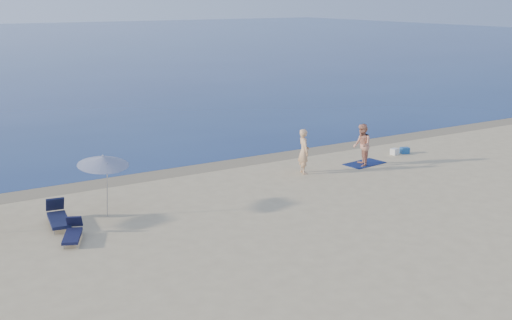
{
  "coord_description": "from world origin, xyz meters",
  "views": [
    {
      "loc": [
        -14.14,
        -5.51,
        7.49
      ],
      "look_at": [
        -1.02,
        16.0,
        1.0
      ],
      "focal_mm": 45.0,
      "sensor_mm": 36.0,
      "label": 1
    }
  ],
  "objects_px": {
    "umbrella_near": "(103,161)",
    "person_right": "(362,145)",
    "blue_cooler": "(405,150)",
    "person_left": "(304,151)"
  },
  "relations": [
    {
      "from": "person_left",
      "to": "blue_cooler",
      "type": "height_order",
      "value": "person_left"
    },
    {
      "from": "person_left",
      "to": "person_right",
      "type": "distance_m",
      "value": 2.98
    },
    {
      "from": "person_left",
      "to": "blue_cooler",
      "type": "relative_size",
      "value": 4.73
    },
    {
      "from": "umbrella_near",
      "to": "person_right",
      "type": "bearing_deg",
      "value": -1.53
    },
    {
      "from": "person_right",
      "to": "umbrella_near",
      "type": "distance_m",
      "value": 12.13
    },
    {
      "from": "person_left",
      "to": "blue_cooler",
      "type": "xyz_separation_m",
      "value": [
        6.31,
        0.35,
        -0.83
      ]
    },
    {
      "from": "blue_cooler",
      "to": "umbrella_near",
      "type": "xyz_separation_m",
      "value": [
        -15.42,
        -1.24,
        1.83
      ]
    },
    {
      "from": "person_right",
      "to": "blue_cooler",
      "type": "distance_m",
      "value": 3.52
    },
    {
      "from": "person_right",
      "to": "umbrella_near",
      "type": "height_order",
      "value": "umbrella_near"
    },
    {
      "from": "blue_cooler",
      "to": "person_left",
      "type": "bearing_deg",
      "value": -160.63
    }
  ]
}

